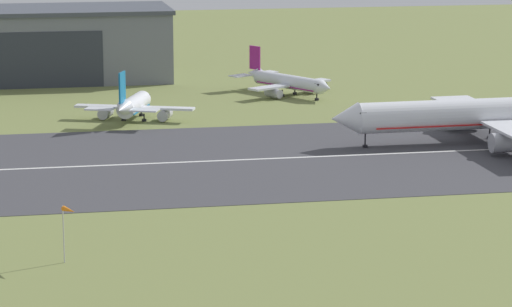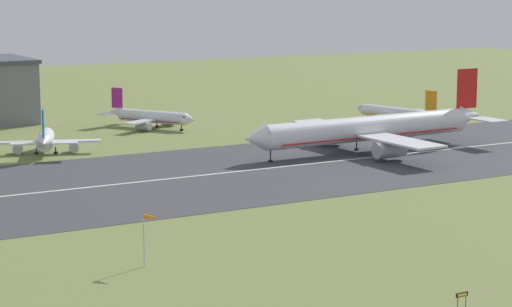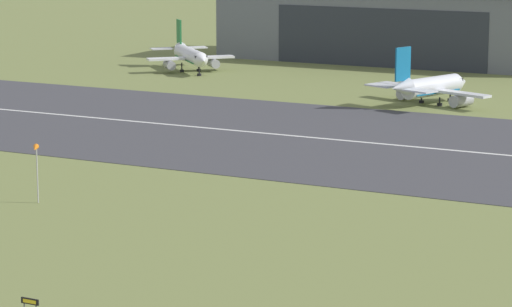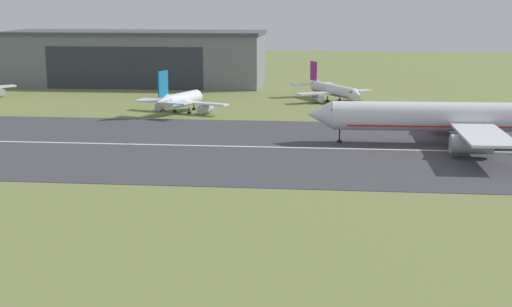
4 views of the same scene
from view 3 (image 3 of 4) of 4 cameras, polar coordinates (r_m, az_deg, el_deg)
ground_plane at (r=112.49m, az=-4.51°, el=-4.58°), size 607.63×607.63×0.00m
runway_strip at (r=163.60m, az=6.16°, el=0.42°), size 367.63×54.16×0.06m
runway_centreline at (r=163.60m, az=6.16°, el=0.44°), size 330.86×0.70×0.01m
hangar_building at (r=256.12m, az=6.82°, el=6.10°), size 75.68×25.36×15.71m
airplane_parked_centre at (r=198.42m, az=8.21°, el=3.10°), size 21.28×19.72×9.88m
airplane_parked_east at (r=238.00m, az=-3.13°, el=4.62°), size 19.87×20.01×9.46m
windsock_pole at (r=130.04m, az=-10.33°, el=0.07°), size 1.65×2.17×6.52m
runway_sign at (r=94.89m, az=-10.59°, el=-6.95°), size 1.61×0.13×1.71m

